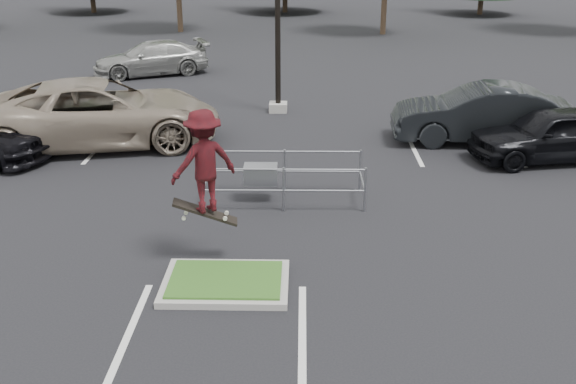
{
  "coord_description": "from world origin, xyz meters",
  "views": [
    {
      "loc": [
        1.32,
        -10.36,
        5.89
      ],
      "look_at": [
        1.06,
        1.5,
        1.2
      ],
      "focal_mm": 42.0,
      "sensor_mm": 36.0,
      "label": 1
    }
  ],
  "objects_px": {
    "car_r_charc": "(481,114)",
    "car_r_black": "(553,134)",
    "skateboarder": "(203,162)",
    "car_l_tan": "(98,113)",
    "car_far_silver": "(153,58)",
    "cart_corral": "(266,174)"
  },
  "relations": [
    {
      "from": "cart_corral",
      "to": "car_r_black",
      "type": "relative_size",
      "value": 0.84
    },
    {
      "from": "cart_corral",
      "to": "car_l_tan",
      "type": "xyz_separation_m",
      "value": [
        -5.01,
        4.13,
        0.3
      ]
    },
    {
      "from": "skateboarder",
      "to": "car_r_charc",
      "type": "distance_m",
      "value": 10.42
    },
    {
      "from": "car_far_silver",
      "to": "car_r_charc",
      "type": "bearing_deg",
      "value": 27.63
    },
    {
      "from": "cart_corral",
      "to": "car_r_black",
      "type": "height_order",
      "value": "car_r_black"
    },
    {
      "from": "skateboarder",
      "to": "car_r_black",
      "type": "xyz_separation_m",
      "value": [
        8.45,
        6.0,
        -1.24
      ]
    },
    {
      "from": "car_r_black",
      "to": "car_r_charc",
      "type": "bearing_deg",
      "value": -148.48
    },
    {
      "from": "cart_corral",
      "to": "car_r_charc",
      "type": "height_order",
      "value": "car_r_charc"
    },
    {
      "from": "car_r_charc",
      "to": "car_r_black",
      "type": "bearing_deg",
      "value": 44.09
    },
    {
      "from": "car_r_black",
      "to": "car_far_silver",
      "type": "bearing_deg",
      "value": -140.54
    },
    {
      "from": "cart_corral",
      "to": "car_r_charc",
      "type": "bearing_deg",
      "value": 37.53
    },
    {
      "from": "skateboarder",
      "to": "car_r_black",
      "type": "distance_m",
      "value": 10.44
    },
    {
      "from": "car_l_tan",
      "to": "car_far_silver",
      "type": "xyz_separation_m",
      "value": [
        -0.5,
        9.87,
        -0.24
      ]
    },
    {
      "from": "car_r_black",
      "to": "cart_corral",
      "type": "bearing_deg",
      "value": -78.44
    },
    {
      "from": "car_l_tan",
      "to": "car_r_charc",
      "type": "bearing_deg",
      "value": -99.57
    },
    {
      "from": "skateboarder",
      "to": "car_r_charc",
      "type": "xyz_separation_m",
      "value": [
        6.95,
        7.68,
        -1.14
      ]
    },
    {
      "from": "car_r_black",
      "to": "car_l_tan",
      "type": "bearing_deg",
      "value": -105.44
    },
    {
      "from": "car_l_tan",
      "to": "car_r_charc",
      "type": "height_order",
      "value": "car_l_tan"
    },
    {
      "from": "car_far_silver",
      "to": "skateboarder",
      "type": "bearing_deg",
      "value": -8.36
    },
    {
      "from": "car_r_charc",
      "to": "car_r_black",
      "type": "distance_m",
      "value": 2.25
    },
    {
      "from": "car_l_tan",
      "to": "car_r_charc",
      "type": "xyz_separation_m",
      "value": [
        11.0,
        0.55,
        -0.11
      ]
    },
    {
      "from": "car_r_charc",
      "to": "car_far_silver",
      "type": "relative_size",
      "value": 1.06
    }
  ]
}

